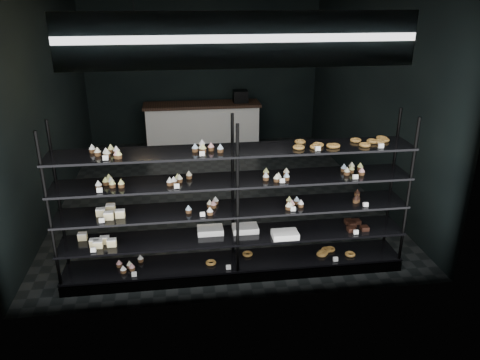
# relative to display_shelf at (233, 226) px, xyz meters

# --- Properties ---
(room) EXTENTS (5.01, 6.01, 3.20)m
(room) POSITION_rel_display_shelf_xyz_m (0.03, 2.45, 0.97)
(room) COLOR black
(room) RESTS_ON ground
(display_shelf) EXTENTS (4.00, 0.50, 1.91)m
(display_shelf) POSITION_rel_display_shelf_xyz_m (0.00, 0.00, 0.00)
(display_shelf) COLOR black
(display_shelf) RESTS_ON room
(signage) EXTENTS (3.30, 0.05, 0.50)m
(signage) POSITION_rel_display_shelf_xyz_m (0.03, -0.48, 2.12)
(signage) COLOR #0C173F
(signage) RESTS_ON room
(pendant_lamp) EXTENTS (0.30, 0.30, 0.88)m
(pendant_lamp) POSITION_rel_display_shelf_xyz_m (-1.03, 1.27, 1.82)
(pendant_lamp) COLOR black
(pendant_lamp) RESTS_ON room
(service_counter) EXTENTS (2.45, 0.65, 1.23)m
(service_counter) POSITION_rel_display_shelf_xyz_m (-0.03, 4.95, -0.13)
(service_counter) COLOR silver
(service_counter) RESTS_ON room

